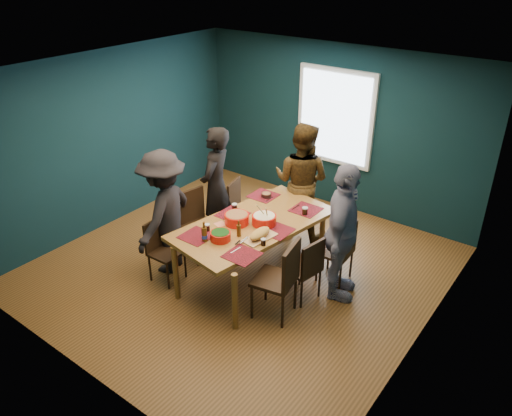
{
  "coord_description": "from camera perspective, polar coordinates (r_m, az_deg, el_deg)",
  "views": [
    {
      "loc": [
        3.63,
        -4.51,
        4.0
      ],
      "look_at": [
        0.26,
        -0.0,
        1.02
      ],
      "focal_mm": 35.0,
      "sensor_mm": 36.0,
      "label": 1
    }
  ],
  "objects": [
    {
      "name": "person_near_left",
      "position": [
        6.7,
        -10.43,
        -0.51
      ],
      "size": [
        0.91,
        1.25,
        1.73
      ],
      "primitive_type": "imported",
      "rotation": [
        0.0,
        0.0,
        4.97
      ],
      "color": "black",
      "rests_on": "floor"
    },
    {
      "name": "beer_bottle_a",
      "position": [
        6.04,
        -5.92,
        -3.01
      ],
      "size": [
        0.07,
        0.07,
        0.26
      ],
      "color": "#482A0C",
      "rests_on": "dining_table"
    },
    {
      "name": "napkin_b",
      "position": [
        6.43,
        -4.1,
        -1.85
      ],
      "size": [
        0.17,
        0.17,
        0.0
      ],
      "primitive_type": "cube",
      "rotation": [
        0.0,
        0.0,
        -0.32
      ],
      "color": "#E1815E",
      "rests_on": "dining_table"
    },
    {
      "name": "bowl_dumpling",
      "position": [
        6.38,
        0.93,
        -1.29
      ],
      "size": [
        0.31,
        0.31,
        0.29
      ],
      "color": "red",
      "rests_on": "dining_table"
    },
    {
      "name": "napkin_a",
      "position": [
        6.3,
        2.62,
        -2.49
      ],
      "size": [
        0.19,
        0.19,
        0.0
      ],
      "primitive_type": "cube",
      "rotation": [
        0.0,
        0.0,
        0.35
      ],
      "color": "#E1815E",
      "rests_on": "dining_table"
    },
    {
      "name": "bowl_herbs",
      "position": [
        6.07,
        -4.09,
        -3.17
      ],
      "size": [
        0.25,
        0.25,
        0.11
      ],
      "color": "red",
      "rests_on": "dining_table"
    },
    {
      "name": "cutting_board",
      "position": [
        6.08,
        0.41,
        -3.04
      ],
      "size": [
        0.29,
        0.56,
        0.12
      ],
      "rotation": [
        0.0,
        0.0,
        -0.15
      ],
      "color": "tan",
      "rests_on": "dining_table"
    },
    {
      "name": "napkin_c",
      "position": [
        5.83,
        -1.22,
        -5.2
      ],
      "size": [
        0.15,
        0.15,
        0.0
      ],
      "primitive_type": "cube",
      "rotation": [
        0.0,
        0.0,
        -0.07
      ],
      "color": "#E1815E",
      "rests_on": "dining_table"
    },
    {
      "name": "chair_right_mid",
      "position": [
        6.2,
        5.81,
        -6.56
      ],
      "size": [
        0.46,
        0.46,
        0.87
      ],
      "rotation": [
        0.0,
        0.0,
        -0.19
      ],
      "color": "#301F10",
      "rests_on": "floor"
    },
    {
      "name": "room",
      "position": [
        6.55,
        -0.4,
        4.22
      ],
      "size": [
        5.01,
        5.01,
        2.71
      ],
      "color": "brown",
      "rests_on": "ground"
    },
    {
      "name": "person_right",
      "position": [
        6.14,
        9.79,
        -2.88
      ],
      "size": [
        0.77,
        1.14,
        1.81
      ],
      "primitive_type": "imported",
      "rotation": [
        0.0,
        0.0,
        1.92
      ],
      "color": "silver",
      "rests_on": "floor"
    },
    {
      "name": "person_far_left",
      "position": [
        7.23,
        -4.61,
        2.4
      ],
      "size": [
        0.61,
        0.76,
        1.8
      ],
      "primitive_type": "imported",
      "rotation": [
        0.0,
        0.0,
        5.03
      ],
      "color": "black",
      "rests_on": "floor"
    },
    {
      "name": "small_bowl",
      "position": [
        7.09,
        1.19,
        1.51
      ],
      "size": [
        0.14,
        0.14,
        0.06
      ],
      "color": "black",
      "rests_on": "dining_table"
    },
    {
      "name": "person_back",
      "position": [
        7.45,
        5.2,
        3.11
      ],
      "size": [
        0.96,
        0.81,
        1.79
      ],
      "primitive_type": "imported",
      "rotation": [
        0.0,
        0.0,
        3.3
      ],
      "color": "black",
      "rests_on": "floor"
    },
    {
      "name": "cola_glass_b",
      "position": [
        5.96,
        0.85,
        -3.88
      ],
      "size": [
        0.06,
        0.06,
        0.09
      ],
      "color": "black",
      "rests_on": "dining_table"
    },
    {
      "name": "chair_right_near",
      "position": [
        5.86,
        2.99,
        -7.65
      ],
      "size": [
        0.54,
        0.54,
        1.02
      ],
      "rotation": [
        0.0,
        0.0,
        0.19
      ],
      "color": "#301F10",
      "rests_on": "floor"
    },
    {
      "name": "beer_bottle_b",
      "position": [
        6.12,
        -1.98,
        -2.54
      ],
      "size": [
        0.05,
        0.05,
        0.21
      ],
      "color": "#482A0C",
      "rests_on": "dining_table"
    },
    {
      "name": "cola_glass_c",
      "position": [
        6.64,
        5.61,
        -0.31
      ],
      "size": [
        0.08,
        0.08,
        0.11
      ],
      "color": "black",
      "rests_on": "dining_table"
    },
    {
      "name": "chair_left_far",
      "position": [
        7.53,
        -1.83,
        0.38
      ],
      "size": [
        0.49,
        0.49,
        0.9
      ],
      "rotation": [
        0.0,
        0.0,
        0.24
      ],
      "color": "#301F10",
      "rests_on": "floor"
    },
    {
      "name": "dining_table",
      "position": [
        6.49,
        -0.24,
        -2.24
      ],
      "size": [
        1.41,
        2.3,
        0.82
      ],
      "rotation": [
        0.0,
        0.0,
        -0.17
      ],
      "color": "#A67731",
      "rests_on": "floor"
    },
    {
      "name": "bowl_salad",
      "position": [
        6.41,
        -2.21,
        -1.19
      ],
      "size": [
        0.32,
        0.32,
        0.13
      ],
      "color": "red",
      "rests_on": "dining_table"
    },
    {
      "name": "chair_left_mid",
      "position": [
        7.1,
        -6.92,
        -1.2
      ],
      "size": [
        0.52,
        0.52,
        0.98
      ],
      "rotation": [
        0.0,
        0.0,
        -0.21
      ],
      "color": "#301F10",
      "rests_on": "floor"
    },
    {
      "name": "cola_glass_a",
      "position": [
        6.27,
        -5.58,
        -2.19
      ],
      "size": [
        0.07,
        0.07,
        0.09
      ],
      "color": "black",
      "rests_on": "dining_table"
    },
    {
      "name": "chair_left_near",
      "position": [
        6.69,
        -10.76,
        -4.24
      ],
      "size": [
        0.39,
        0.39,
        0.85
      ],
      "rotation": [
        0.0,
        0.0,
        0.02
      ],
      "color": "#301F10",
      "rests_on": "floor"
    },
    {
      "name": "chair_right_far",
      "position": [
        6.59,
        9.76,
        -4.57
      ],
      "size": [
        0.41,
        0.41,
        0.87
      ],
      "rotation": [
        0.0,
        0.0,
        0.05
      ],
      "color": "#301F10",
      "rests_on": "floor"
    },
    {
      "name": "cola_glass_d",
      "position": [
        6.72,
        -2.46,
        0.13
      ],
      "size": [
        0.07,
        0.07,
        0.1
      ],
      "color": "black",
      "rests_on": "dining_table"
    }
  ]
}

